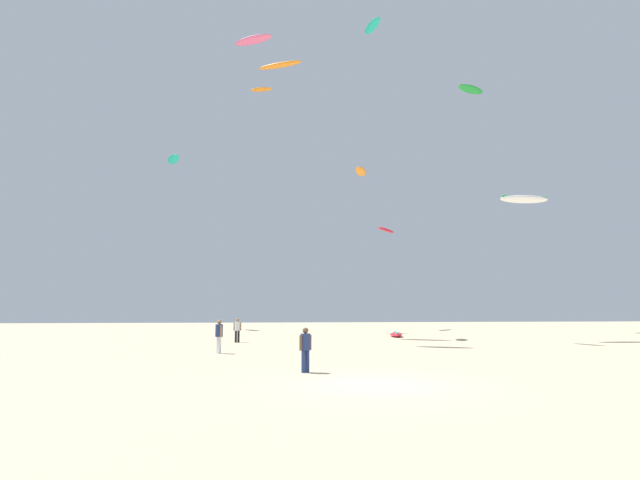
{
  "coord_description": "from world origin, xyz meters",
  "views": [
    {
      "loc": [
        -3.17,
        -15.37,
        2.36
      ],
      "look_at": [
        0.0,
        18.15,
        6.86
      ],
      "focal_mm": 28.04,
      "sensor_mm": 36.0,
      "label": 1
    }
  ],
  "objects_px": {
    "person_foreground": "(305,346)",
    "kite_aloft_1": "(253,40)",
    "person_midground": "(219,334)",
    "kite_aloft_7": "(280,65)",
    "kite_aloft_8": "(261,89)",
    "kite_aloft_2": "(524,199)",
    "kite_aloft_6": "(386,230)",
    "kite_grounded_near": "(396,334)",
    "kite_aloft_4": "(173,159)",
    "kite_aloft_0": "(471,89)",
    "kite_aloft_3": "(372,26)",
    "kite_aloft_5": "(361,172)",
    "person_left": "(237,328)"
  },
  "relations": [
    {
      "from": "kite_aloft_7",
      "to": "kite_aloft_5",
      "type": "bearing_deg",
      "value": 34.98
    },
    {
      "from": "person_midground",
      "to": "kite_aloft_4",
      "type": "bearing_deg",
      "value": 75.15
    },
    {
      "from": "kite_aloft_3",
      "to": "person_foreground",
      "type": "bearing_deg",
      "value": -109.7
    },
    {
      "from": "kite_aloft_1",
      "to": "kite_aloft_6",
      "type": "relative_size",
      "value": 1.08
    },
    {
      "from": "person_foreground",
      "to": "kite_aloft_7",
      "type": "distance_m",
      "value": 24.21
    },
    {
      "from": "person_midground",
      "to": "kite_aloft_5",
      "type": "distance_m",
      "value": 19.8
    },
    {
      "from": "kite_grounded_near",
      "to": "kite_aloft_0",
      "type": "height_order",
      "value": "kite_aloft_0"
    },
    {
      "from": "person_foreground",
      "to": "kite_aloft_5",
      "type": "height_order",
      "value": "kite_aloft_5"
    },
    {
      "from": "kite_aloft_6",
      "to": "kite_aloft_1",
      "type": "bearing_deg",
      "value": -143.96
    },
    {
      "from": "person_foreground",
      "to": "kite_aloft_2",
      "type": "height_order",
      "value": "kite_aloft_2"
    },
    {
      "from": "kite_grounded_near",
      "to": "kite_aloft_5",
      "type": "height_order",
      "value": "kite_aloft_5"
    },
    {
      "from": "kite_aloft_7",
      "to": "kite_aloft_4",
      "type": "bearing_deg",
      "value": 117.92
    },
    {
      "from": "kite_aloft_2",
      "to": "kite_aloft_5",
      "type": "bearing_deg",
      "value": 160.57
    },
    {
      "from": "kite_aloft_5",
      "to": "kite_aloft_1",
      "type": "bearing_deg",
      "value": 158.81
    },
    {
      "from": "person_midground",
      "to": "kite_aloft_7",
      "type": "xyz_separation_m",
      "value": [
        3.02,
        7.69,
        18.54
      ]
    },
    {
      "from": "person_midground",
      "to": "kite_aloft_1",
      "type": "height_order",
      "value": "kite_aloft_1"
    },
    {
      "from": "kite_aloft_6",
      "to": "kite_aloft_4",
      "type": "bearing_deg",
      "value": 171.11
    },
    {
      "from": "kite_aloft_3",
      "to": "kite_aloft_6",
      "type": "bearing_deg",
      "value": 74.26
    },
    {
      "from": "kite_aloft_4",
      "to": "kite_aloft_8",
      "type": "relative_size",
      "value": 1.63
    },
    {
      "from": "person_foreground",
      "to": "kite_aloft_2",
      "type": "distance_m",
      "value": 25.29
    },
    {
      "from": "kite_grounded_near",
      "to": "kite_aloft_6",
      "type": "height_order",
      "value": "kite_aloft_6"
    },
    {
      "from": "kite_aloft_6",
      "to": "person_foreground",
      "type": "bearing_deg",
      "value": -107.85
    },
    {
      "from": "kite_aloft_1",
      "to": "kite_aloft_8",
      "type": "relative_size",
      "value": 1.62
    },
    {
      "from": "kite_grounded_near",
      "to": "kite_aloft_3",
      "type": "relative_size",
      "value": 1.29
    },
    {
      "from": "person_left",
      "to": "kite_aloft_7",
      "type": "height_order",
      "value": "kite_aloft_7"
    },
    {
      "from": "kite_aloft_0",
      "to": "kite_aloft_4",
      "type": "xyz_separation_m",
      "value": [
        -32.42,
        6.43,
        -6.79
      ]
    },
    {
      "from": "kite_aloft_0",
      "to": "kite_aloft_8",
      "type": "relative_size",
      "value": 1.57
    },
    {
      "from": "kite_aloft_1",
      "to": "kite_aloft_2",
      "type": "height_order",
      "value": "kite_aloft_1"
    },
    {
      "from": "kite_aloft_7",
      "to": "kite_aloft_2",
      "type": "bearing_deg",
      "value": 1.89
    },
    {
      "from": "kite_aloft_1",
      "to": "kite_aloft_8",
      "type": "distance_m",
      "value": 8.38
    },
    {
      "from": "person_foreground",
      "to": "kite_aloft_6",
      "type": "xyz_separation_m",
      "value": [
        10.9,
        33.86,
        9.62
      ]
    },
    {
      "from": "kite_grounded_near",
      "to": "kite_aloft_7",
      "type": "bearing_deg",
      "value": -150.35
    },
    {
      "from": "kite_aloft_5",
      "to": "kite_aloft_8",
      "type": "xyz_separation_m",
      "value": [
        -8.41,
        11.8,
        11.92
      ]
    },
    {
      "from": "kite_aloft_1",
      "to": "kite_aloft_6",
      "type": "bearing_deg",
      "value": 36.04
    },
    {
      "from": "kite_grounded_near",
      "to": "kite_aloft_4",
      "type": "relative_size",
      "value": 0.87
    },
    {
      "from": "person_foreground",
      "to": "kite_aloft_1",
      "type": "distance_m",
      "value": 34.48
    },
    {
      "from": "kite_aloft_2",
      "to": "kite_aloft_8",
      "type": "distance_m",
      "value": 29.41
    },
    {
      "from": "kite_aloft_2",
      "to": "person_left",
      "type": "bearing_deg",
      "value": -178.62
    },
    {
      "from": "kite_grounded_near",
      "to": "person_midground",
      "type": "bearing_deg",
      "value": -133.64
    },
    {
      "from": "kite_aloft_1",
      "to": "kite_aloft_7",
      "type": "distance_m",
      "value": 10.56
    },
    {
      "from": "person_midground",
      "to": "kite_aloft_8",
      "type": "bearing_deg",
      "value": 55.98
    },
    {
      "from": "kite_aloft_8",
      "to": "kite_aloft_7",
      "type": "bearing_deg",
      "value": -83.8
    },
    {
      "from": "person_left",
      "to": "kite_aloft_1",
      "type": "distance_m",
      "value": 26.22
    },
    {
      "from": "person_midground",
      "to": "kite_aloft_4",
      "type": "xyz_separation_m",
      "value": [
        -8.67,
        29.75,
        17.88
      ]
    },
    {
      "from": "kite_aloft_0",
      "to": "kite_aloft_1",
      "type": "distance_m",
      "value": 24.26
    },
    {
      "from": "kite_grounded_near",
      "to": "kite_aloft_6",
      "type": "distance_m",
      "value": 16.81
    },
    {
      "from": "kite_aloft_1",
      "to": "kite_aloft_7",
      "type": "relative_size",
      "value": 1.1
    },
    {
      "from": "kite_aloft_2",
      "to": "kite_aloft_6",
      "type": "relative_size",
      "value": 1.07
    },
    {
      "from": "kite_aloft_3",
      "to": "kite_aloft_7",
      "type": "bearing_deg",
      "value": -161.93
    },
    {
      "from": "person_midground",
      "to": "kite_aloft_7",
      "type": "height_order",
      "value": "kite_aloft_7"
    }
  ]
}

